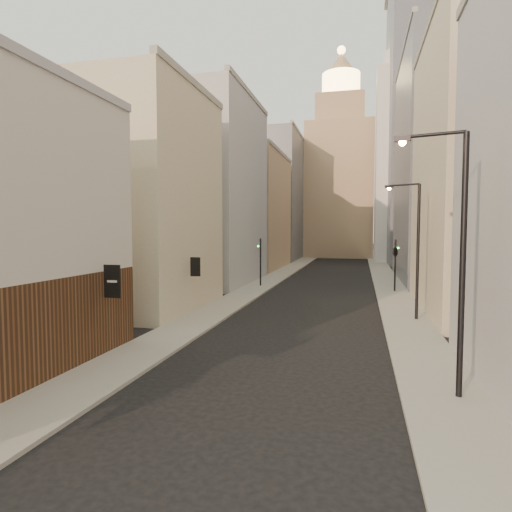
{
  "coord_description": "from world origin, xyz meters",
  "views": [
    {
      "loc": [
        3.56,
        -3.06,
        5.95
      ],
      "look_at": [
        -2.38,
        21.2,
        4.38
      ],
      "focal_mm": 30.0,
      "sensor_mm": 36.0,
      "label": 1
    }
  ],
  "objects_px": {
    "clock_tower": "(340,175)",
    "traffic_light_left": "(260,254)",
    "streetlamp_near": "(455,248)",
    "streetlamp_mid": "(414,243)",
    "white_tower": "(399,158)",
    "traffic_light_right": "(395,251)"
  },
  "relations": [
    {
      "from": "clock_tower",
      "to": "traffic_light_left",
      "type": "bearing_deg",
      "value": -95.87
    },
    {
      "from": "streetlamp_near",
      "to": "streetlamp_mid",
      "type": "xyz_separation_m",
      "value": [
        0.22,
        13.3,
        -0.22
      ]
    },
    {
      "from": "white_tower",
      "to": "streetlamp_mid",
      "type": "xyz_separation_m",
      "value": [
        -3.06,
        -51.93,
        -13.53
      ]
    },
    {
      "from": "streetlamp_near",
      "to": "clock_tower",
      "type": "bearing_deg",
      "value": 108.12
    },
    {
      "from": "clock_tower",
      "to": "traffic_light_left",
      "type": "relative_size",
      "value": 8.98
    },
    {
      "from": "clock_tower",
      "to": "streetlamp_mid",
      "type": "xyz_separation_m",
      "value": [
        7.94,
        -65.93,
        -12.56
      ]
    },
    {
      "from": "clock_tower",
      "to": "streetlamp_mid",
      "type": "height_order",
      "value": "clock_tower"
    },
    {
      "from": "traffic_light_left",
      "to": "streetlamp_near",
      "type": "bearing_deg",
      "value": 117.95
    },
    {
      "from": "clock_tower",
      "to": "white_tower",
      "type": "bearing_deg",
      "value": -51.84
    },
    {
      "from": "streetlamp_near",
      "to": "traffic_light_left",
      "type": "xyz_separation_m",
      "value": [
        -13.12,
        26.78,
        -1.94
      ]
    },
    {
      "from": "traffic_light_left",
      "to": "streetlamp_mid",
      "type": "bearing_deg",
      "value": 136.54
    },
    {
      "from": "white_tower",
      "to": "traffic_light_left",
      "type": "height_order",
      "value": "white_tower"
    },
    {
      "from": "white_tower",
      "to": "streetlamp_near",
      "type": "relative_size",
      "value": 4.47
    },
    {
      "from": "streetlamp_mid",
      "to": "traffic_light_left",
      "type": "xyz_separation_m",
      "value": [
        -13.34,
        13.48,
        -1.72
      ]
    },
    {
      "from": "traffic_light_left",
      "to": "traffic_light_right",
      "type": "relative_size",
      "value": 1.0
    },
    {
      "from": "white_tower",
      "to": "traffic_light_left",
      "type": "xyz_separation_m",
      "value": [
        -16.4,
        -38.46,
        -15.25
      ]
    },
    {
      "from": "traffic_light_left",
      "to": "clock_tower",
      "type": "bearing_deg",
      "value": -94.03
    },
    {
      "from": "streetlamp_near",
      "to": "traffic_light_left",
      "type": "relative_size",
      "value": 1.86
    },
    {
      "from": "clock_tower",
      "to": "traffic_light_right",
      "type": "bearing_deg",
      "value": -81.74
    },
    {
      "from": "white_tower",
      "to": "traffic_light_right",
      "type": "bearing_deg",
      "value": -94.73
    },
    {
      "from": "white_tower",
      "to": "streetlamp_mid",
      "type": "distance_m",
      "value": 53.75
    },
    {
      "from": "streetlamp_mid",
      "to": "white_tower",
      "type": "bearing_deg",
      "value": 110.55
    }
  ]
}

